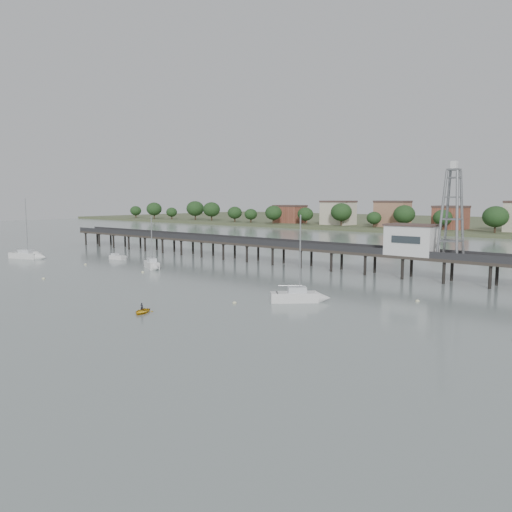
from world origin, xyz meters
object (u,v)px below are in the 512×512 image
at_px(pier, 292,247).
at_px(sailboat_c, 305,297).
at_px(yellow_dinghy, 142,313).
at_px(sailboat_a, 32,256).
at_px(sailboat_b, 153,266).
at_px(lattice_tower, 452,214).
at_px(white_tender, 117,257).

height_order(pier, sailboat_c, sailboat_c).
bearing_deg(yellow_dinghy, sailboat_a, 136.32).
height_order(sailboat_c, sailboat_b, sailboat_c).
bearing_deg(sailboat_b, pier, 73.27).
height_order(sailboat_c, yellow_dinghy, sailboat_c).
distance_m(sailboat_c, yellow_dinghy, 21.16).
height_order(pier, lattice_tower, lattice_tower).
distance_m(pier, sailboat_c, 35.62).
distance_m(lattice_tower, sailboat_b, 54.68).
xyz_separation_m(sailboat_c, yellow_dinghy, (-11.22, -17.92, -0.65)).
relative_size(lattice_tower, yellow_dinghy, 5.30).
height_order(lattice_tower, sailboat_b, lattice_tower).
distance_m(lattice_tower, white_tender, 70.38).
xyz_separation_m(pier, lattice_tower, (31.50, 0.00, 7.31)).
height_order(sailboat_a, white_tender, sailboat_a).
distance_m(white_tender, yellow_dinghy, 55.21).
height_order(white_tender, yellow_dinghy, yellow_dinghy).
xyz_separation_m(lattice_tower, white_tender, (-67.55, -16.63, -10.64)).
distance_m(pier, yellow_dinghy, 47.09).
relative_size(pier, lattice_tower, 9.68).
bearing_deg(white_tender, sailboat_c, -19.02).
bearing_deg(pier, yellow_dinghy, -76.56).
relative_size(pier, sailboat_c, 12.42).
xyz_separation_m(pier, sailboat_c, (22.13, -27.73, -3.15)).
relative_size(sailboat_a, white_tender, 3.59).
bearing_deg(pier, sailboat_c, -51.41).
bearing_deg(sailboat_b, sailboat_c, 14.07).
height_order(sailboat_a, sailboat_b, sailboat_a).
xyz_separation_m(sailboat_a, sailboat_c, (74.26, 0.56, 0.01)).
xyz_separation_m(pier, sailboat_a, (-52.13, -28.29, -3.16)).
distance_m(lattice_tower, sailboat_a, 88.90).
bearing_deg(white_tender, sailboat_b, -22.03).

